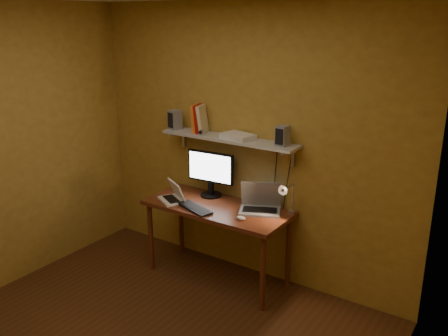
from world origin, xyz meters
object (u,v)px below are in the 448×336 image
Objects in this scene: monitor at (211,171)px; laptop at (260,203)px; mouse at (241,218)px; speaker_left at (175,120)px; keyboard at (195,208)px; desk_lamp at (287,195)px; shelf_camera at (202,132)px; router at (238,136)px; netbook at (174,195)px; wall_shelf at (229,139)px; speaker_right at (283,136)px; desk at (217,214)px.

laptop is at bearing -9.68° from monitor.
speaker_left is at bearing 165.56° from mouse.
speaker_left reaches higher than keyboard.
speaker_left reaches higher than desk_lamp.
shelf_camera is (0.37, -0.06, -0.07)m from speaker_left.
shelf_camera reaches higher than router.
laptop reaches higher than netbook.
laptop is at bearing 45.94° from netbook.
keyboard is 2.08× the size of speaker_left.
laptop reaches higher than keyboard.
router is (0.74, 0.00, -0.07)m from speaker_left.
wall_shelf is 3.73× the size of desk_lamp.
netbook is (-0.82, -0.25, -0.02)m from laptop.
keyboard is 2.25× the size of speaker_right.
speaker_left is 1.19m from speaker_right.
shelf_camera is at bearing -179.89° from desk_lamp.
desk_lamp is at bearing -8.79° from monitor.
speaker_right reaches higher than shelf_camera.
desk is at bearing -120.32° from router.
router reaches higher than netbook.
laptop is at bearing 19.50° from desk.
router is at bearing 16.10° from speaker_left.
shelf_camera is (-0.13, 0.30, 0.64)m from keyboard.
monitor is 1.51× the size of netbook.
speaker_right is at bearing 0.77° from router.
router is (0.11, -0.01, 0.04)m from wall_shelf.
speaker_right is (0.77, 0.00, 0.46)m from monitor.
laptop is at bearing -10.28° from router.
desk is at bearing -90.00° from wall_shelf.
speaker_right is (0.56, 0.19, 0.80)m from desk.
monitor is at bearing -173.07° from speaker_right.
shelf_camera is at bearing -170.21° from router.
monitor is (-0.21, 0.19, 0.34)m from desk.
netbook is 0.67m from shelf_camera.
desk_lamp is at bearing 13.20° from speaker_left.
shelf_camera reaches higher than laptop.
speaker_right is (0.68, 0.37, 0.70)m from keyboard.
wall_shelf is at bearing -173.16° from speaker_right.
laptop is 0.67m from speaker_right.
netbook is at bearing 172.52° from laptop.
monitor is at bearing 120.54° from keyboard.
wall_shelf is 2.80× the size of monitor.
speaker_right is (0.56, 0.00, 0.11)m from wall_shelf.
shelf_camera is at bearing 6.74° from speaker_left.
laptop is 1.21m from speaker_left.
keyboard is at bearing -125.09° from desk.
speaker_left is at bearing 170.99° from shelf_camera.
desk is 1.00× the size of wall_shelf.
laptop is (0.39, -0.06, -0.54)m from wall_shelf.
wall_shelf is 16.21× the size of mouse.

